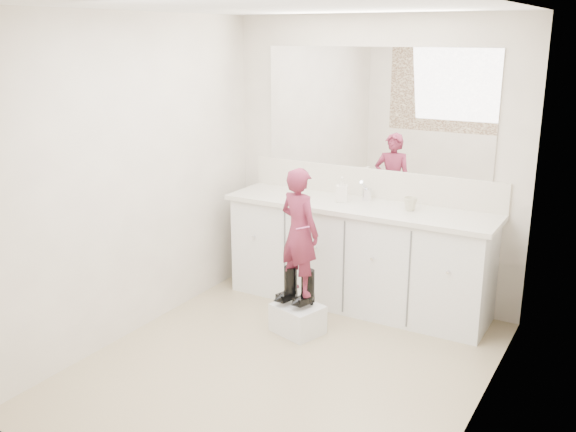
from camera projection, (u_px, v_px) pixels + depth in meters
The scene contains 19 objects.
floor at pixel (285, 365), 4.50m from camera, with size 3.00×3.00×0.00m, color #968462.
ceiling at pixel (284, 6), 3.84m from camera, with size 3.00×3.00×0.00m, color white.
wall_back at pixel (374, 161), 5.42m from camera, with size 2.60×2.60×0.00m, color #BFB2A3.
wall_front at pixel (119, 271), 2.92m from camera, with size 2.60×2.60×0.00m, color #BFB2A3.
wall_left at pixel (134, 178), 4.79m from camera, with size 3.00×3.00×0.00m, color #BFB2A3.
wall_right at pixel (487, 229), 3.55m from camera, with size 3.00×3.00×0.00m, color #BFB2A3.
vanity_cabinet at pixel (358, 257), 5.40m from camera, with size 2.20×0.55×0.85m, color silver.
countertop at pixel (358, 207), 5.27m from camera, with size 2.28×0.58×0.04m, color beige.
backsplash at pixel (372, 183), 5.46m from camera, with size 2.28×0.03×0.25m, color beige.
mirror at pixel (375, 109), 5.29m from camera, with size 2.00×0.02×1.00m, color white.
dot_panel at pixel (113, 174), 2.80m from camera, with size 2.00×0.01×1.20m, color #472819.
faucet at pixel (367, 194), 5.39m from camera, with size 0.08×0.08×0.10m, color silver.
cup at pixel (410, 204), 5.08m from camera, with size 0.11×0.11×0.11m, color #BFB899.
soap_bottle at pixel (342, 189), 5.33m from camera, with size 0.09×0.10×0.21m, color white.
step_stool at pixel (298, 319), 4.97m from camera, with size 0.35×0.29×0.23m, color silver.
boot_left at pixel (291, 285), 4.95m from camera, with size 0.11×0.20×0.29m, color black, non-canonical shape.
boot_right at pixel (308, 288), 4.88m from camera, with size 0.11×0.20×0.29m, color black, non-canonical shape.
toddler at pixel (299, 232), 4.79m from camera, with size 0.36×0.23×0.98m, color #A43255.
toothbrush at pixel (303, 228), 4.68m from camera, with size 0.01×0.01×0.14m, color #E257A7.
Camera 1 is at (2.03, -3.49, 2.24)m, focal length 40.00 mm.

